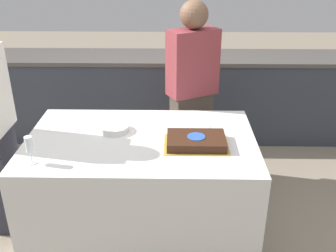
{
  "coord_description": "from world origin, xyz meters",
  "views": [
    {
      "loc": [
        0.24,
        -2.44,
        2.03
      ],
      "look_at": [
        0.19,
        0.0,
        0.86
      ],
      "focal_mm": 42.0,
      "sensor_mm": 36.0,
      "label": 1
    }
  ],
  "objects_px": {
    "plate_stack": "(114,128)",
    "wine_glass": "(29,145)",
    "cake": "(196,141)",
    "person_cutting_cake": "(192,92)"
  },
  "relations": [
    {
      "from": "cake",
      "to": "plate_stack",
      "type": "height_order",
      "value": "cake"
    },
    {
      "from": "cake",
      "to": "wine_glass",
      "type": "relative_size",
      "value": 2.36
    },
    {
      "from": "wine_glass",
      "to": "cake",
      "type": "bearing_deg",
      "value": 13.97
    },
    {
      "from": "wine_glass",
      "to": "person_cutting_cake",
      "type": "xyz_separation_m",
      "value": [
        1.04,
        1.07,
        -0.05
      ]
    },
    {
      "from": "person_cutting_cake",
      "to": "plate_stack",
      "type": "bearing_deg",
      "value": 18.13
    },
    {
      "from": "cake",
      "to": "person_cutting_cake",
      "type": "height_order",
      "value": "person_cutting_cake"
    },
    {
      "from": "cake",
      "to": "person_cutting_cake",
      "type": "bearing_deg",
      "value": 90.0
    },
    {
      "from": "person_cutting_cake",
      "to": "wine_glass",
      "type": "bearing_deg",
      "value": 17.84
    },
    {
      "from": "plate_stack",
      "to": "wine_glass",
      "type": "height_order",
      "value": "wine_glass"
    },
    {
      "from": "plate_stack",
      "to": "wine_glass",
      "type": "relative_size",
      "value": 1.14
    }
  ]
}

